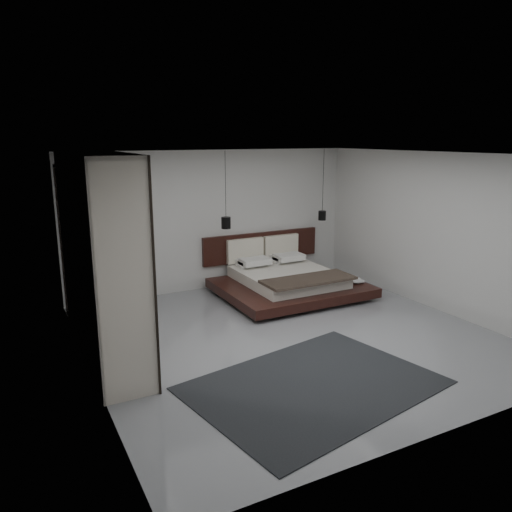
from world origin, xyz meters
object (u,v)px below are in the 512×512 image
lattice_screen (64,244)px  rug (314,385)px  pendant_left (226,223)px  wardrobe (100,258)px  pendant_right (322,215)px  bed (286,280)px

lattice_screen → rug: (2.37, -3.96, -1.29)m
pendant_left → wardrobe: (-2.65, -1.70, -0.03)m
pendant_right → wardrobe: wardrobe is taller
bed → wardrobe: size_ratio=0.93×
lattice_screen → pendant_right: 5.12m
bed → rug: size_ratio=0.90×
pendant_right → lattice_screen: bearing=178.6°
lattice_screen → pendant_left: size_ratio=1.78×
bed → pendant_left: pendant_left is taller
wardrobe → pendant_right: bearing=19.3°
wardrobe → rug: wardrobe is taller
lattice_screen → pendant_right: bearing=-1.4°
wardrobe → pendant_left: bearing=32.7°
pendant_right → rug: size_ratio=0.49×
pendant_left → bed: bearing=-20.6°
bed → rug: (-1.64, -3.42, -0.28)m
lattice_screen → bed: 4.17m
pendant_left → wardrobe: bearing=-147.3°
lattice_screen → bed: (4.01, -0.54, -1.02)m
pendant_left → pendant_right: same height
rug → lattice_screen: bearing=120.9°
lattice_screen → pendant_left: pendant_left is taller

